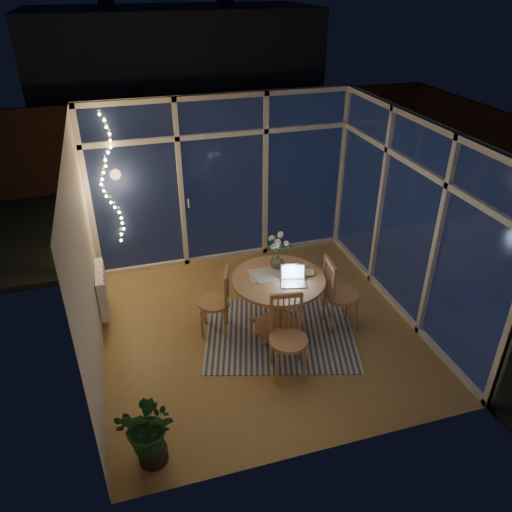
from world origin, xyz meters
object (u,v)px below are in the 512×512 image
at_px(chair_left, 214,301).
at_px(potted_plant, 150,432).
at_px(chair_front, 289,339).
at_px(flower_vase, 277,260).
at_px(dining_table, 278,304).
at_px(chair_right, 341,293).
at_px(laptop, 294,276).

distance_m(chair_left, potted_plant, 2.04).
bearing_deg(potted_plant, chair_front, 24.93).
distance_m(chair_front, flower_vase, 1.14).
xyz_separation_m(dining_table, chair_right, (0.80, -0.15, 0.11)).
bearing_deg(dining_table, chair_front, -100.42).
xyz_separation_m(chair_left, chair_front, (0.63, -1.01, 0.04)).
relative_size(chair_left, potted_plant, 1.21).
xyz_separation_m(dining_table, potted_plant, (-1.78, -1.56, -0.01)).
height_order(chair_left, potted_plant, chair_left).
bearing_deg(chair_front, laptop, 74.39).
height_order(dining_table, potted_plant, dining_table).
distance_m(dining_table, flower_vase, 0.56).
bearing_deg(flower_vase, chair_right, -28.69).
relative_size(chair_left, flower_vase, 4.36).
height_order(laptop, flower_vase, laptop).
xyz_separation_m(chair_right, laptop, (-0.66, -0.02, 0.39)).
bearing_deg(laptop, chair_right, 15.56).
xyz_separation_m(chair_front, laptop, (0.28, 0.63, 0.40)).
distance_m(dining_table, potted_plant, 2.36).
bearing_deg(chair_front, flower_vase, 86.99).
relative_size(chair_front, potted_plant, 1.32).
bearing_deg(laptop, chair_front, -99.81).
bearing_deg(dining_table, flower_vase, 75.82).
bearing_deg(flower_vase, dining_table, -104.18).
xyz_separation_m(laptop, flower_vase, (-0.07, 0.42, -0.01)).
bearing_deg(flower_vase, potted_plant, -135.53).
xyz_separation_m(chair_right, potted_plant, (-2.57, -1.40, -0.13)).
bearing_deg(flower_vase, chair_front, -101.32).
bearing_deg(chair_left, laptop, 85.22).
distance_m(chair_right, flower_vase, 0.92).
bearing_deg(laptop, dining_table, 142.22).
xyz_separation_m(chair_right, flower_vase, (-0.73, 0.40, 0.38)).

